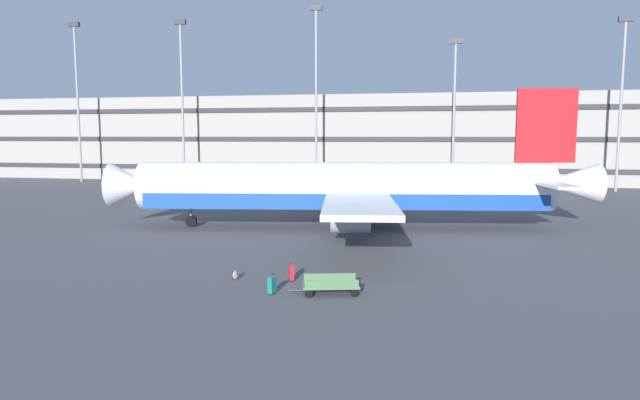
{
  "coord_description": "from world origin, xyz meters",
  "views": [
    {
      "loc": [
        5.3,
        -42.91,
        7.33
      ],
      "look_at": [
        -2.09,
        -6.44,
        3.0
      ],
      "focal_mm": 31.13,
      "sensor_mm": 36.0,
      "label": 1
    }
  ],
  "objects_px": {
    "suitcase_black": "(291,272)",
    "suitcase_silver": "(272,285)",
    "backpack_upright": "(235,275)",
    "baggage_cart": "(331,285)",
    "airliner": "(349,188)"
  },
  "relations": [
    {
      "from": "airliner",
      "to": "suitcase_black",
      "type": "relative_size",
      "value": 40.1
    },
    {
      "from": "suitcase_silver",
      "to": "airliner",
      "type": "bearing_deg",
      "value": 87.88
    },
    {
      "from": "suitcase_black",
      "to": "backpack_upright",
      "type": "distance_m",
      "value": 2.9
    },
    {
      "from": "backpack_upright",
      "to": "airliner",
      "type": "bearing_deg",
      "value": 79.1
    },
    {
      "from": "airliner",
      "to": "suitcase_silver",
      "type": "relative_size",
      "value": 39.75
    },
    {
      "from": "airliner",
      "to": "baggage_cart",
      "type": "height_order",
      "value": "airliner"
    },
    {
      "from": "baggage_cart",
      "to": "suitcase_silver",
      "type": "bearing_deg",
      "value": -167.53
    },
    {
      "from": "suitcase_black",
      "to": "backpack_upright",
      "type": "relative_size",
      "value": 1.81
    },
    {
      "from": "suitcase_silver",
      "to": "baggage_cart",
      "type": "distance_m",
      "value": 2.73
    },
    {
      "from": "backpack_upright",
      "to": "baggage_cart",
      "type": "xyz_separation_m",
      "value": [
        5.24,
        -1.54,
        0.19
      ]
    },
    {
      "from": "suitcase_black",
      "to": "airliner",
      "type": "bearing_deg",
      "value": 88.6
    },
    {
      "from": "backpack_upright",
      "to": "baggage_cart",
      "type": "height_order",
      "value": "baggage_cart"
    },
    {
      "from": "suitcase_silver",
      "to": "backpack_upright",
      "type": "height_order",
      "value": "suitcase_silver"
    },
    {
      "from": "suitcase_black",
      "to": "suitcase_silver",
      "type": "distance_m",
      "value": 2.49
    },
    {
      "from": "suitcase_silver",
      "to": "backpack_upright",
      "type": "bearing_deg",
      "value": 140.37
    }
  ]
}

